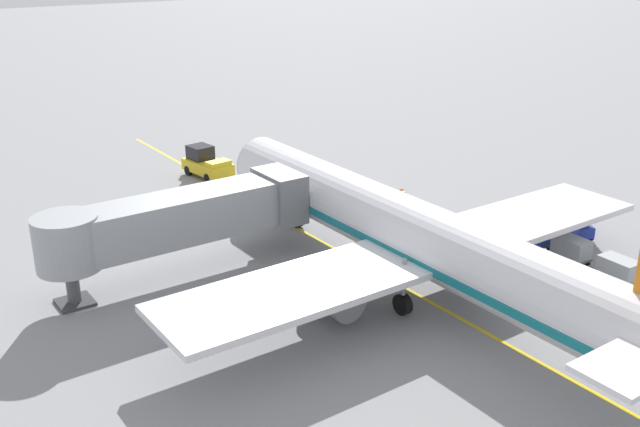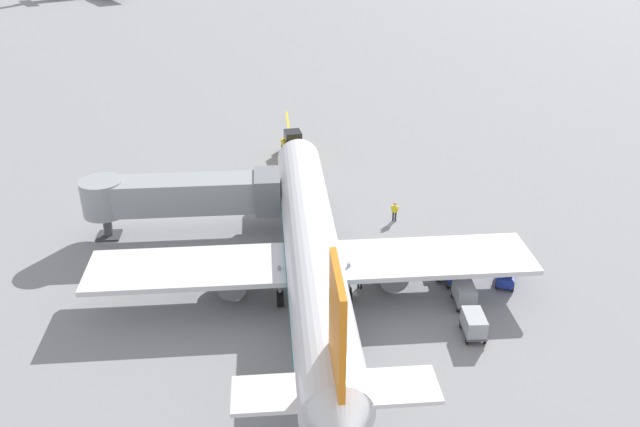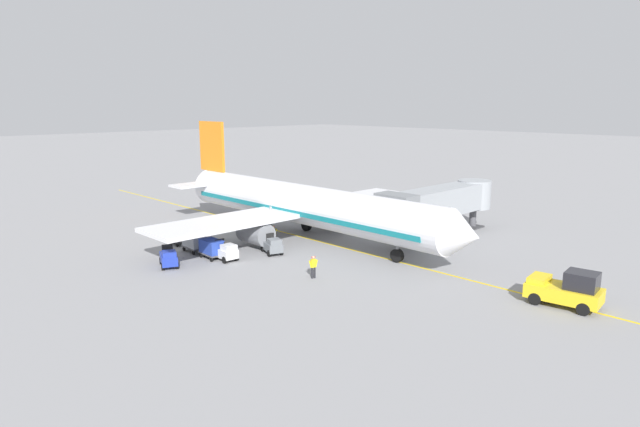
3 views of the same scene
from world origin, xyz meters
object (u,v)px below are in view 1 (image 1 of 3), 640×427
object	(u,v)px
baggage_tug_lead	(454,241)
baggage_cart_second_in_train	(571,248)
jet_bridge	(178,219)
parked_airliner	(416,236)
baggage_cart_front	(534,233)
ground_crew_wing_walker	(401,198)
baggage_tug_trailing	(513,232)
pushback_tractor	(207,163)
baggage_tug_spare	(575,225)
ground_crew_loader	(459,260)
baggage_cart_third_in_train	(618,269)

from	to	relation	value
baggage_tug_lead	baggage_cart_second_in_train	xyz separation A→B (m)	(4.46, -5.17, 0.24)
jet_bridge	parked_airliner	bearing A→B (deg)	-43.40
baggage_cart_front	ground_crew_wing_walker	size ratio (longest dim) A/B	1.73
baggage_tug_lead	baggage_tug_trailing	size ratio (longest dim) A/B	1.09
pushback_tractor	baggage_tug_spare	distance (m)	28.72
pushback_tractor	baggage_tug_spare	bearing A→B (deg)	-61.30
jet_bridge	baggage_cart_front	xyz separation A→B (m)	(19.67, -8.96, -2.51)
ground_crew_loader	jet_bridge	bearing A→B (deg)	144.51
pushback_tractor	baggage_tug_lead	xyz separation A→B (m)	(5.53, -22.50, -0.39)
baggage_tug_trailing	baggage_tug_spare	xyz separation A→B (m)	(4.24, -1.52, 0.00)
baggage_cart_front	baggage_cart_third_in_train	size ratio (longest dim) A/B	1.00
pushback_tractor	baggage_tug_lead	world-z (taller)	pushback_tractor
baggage_tug_spare	baggage_tug_lead	bearing A→B (deg)	161.97
baggage_tug_spare	ground_crew_wing_walker	xyz separation A→B (m)	(-6.19, 9.98, 0.24)
baggage_cart_second_in_train	baggage_cart_front	bearing A→B (deg)	88.84
pushback_tractor	baggage_tug_trailing	distance (m)	25.53
pushback_tractor	baggage_cart_third_in_train	bearing A→B (deg)	-72.74
jet_bridge	baggage_cart_second_in_train	xyz separation A→B (m)	(19.61, -11.78, -2.51)
pushback_tractor	jet_bridge	bearing A→B (deg)	-121.18
baggage_tug_lead	baggage_cart_second_in_train	size ratio (longest dim) A/B	0.94
baggage_cart_second_in_train	ground_crew_wing_walker	xyz separation A→B (m)	(-2.39, 12.47, 0.00)
baggage_tug_lead	baggage_cart_third_in_train	distance (m)	9.47
baggage_tug_trailing	baggage_cart_second_in_train	size ratio (longest dim) A/B	0.87
pushback_tractor	ground_crew_loader	distance (m)	25.32
baggage_cart_front	ground_crew_wing_walker	xyz separation A→B (m)	(-2.45, 9.64, 0.00)
jet_bridge	baggage_tug_lead	bearing A→B (deg)	-23.56
pushback_tractor	baggage_cart_second_in_train	bearing A→B (deg)	-70.15
pushback_tractor	baggage_cart_second_in_train	world-z (taller)	pushback_tractor
baggage_tug_spare	baggage_cart_front	distance (m)	3.76
baggage_tug_lead	baggage_tug_trailing	world-z (taller)	same
jet_bridge	baggage_tug_lead	xyz separation A→B (m)	(15.15, -6.61, -2.74)
baggage_tug_trailing	baggage_cart_front	xyz separation A→B (m)	(0.50, -1.18, 0.24)
parked_airliner	baggage_tug_lead	distance (m)	6.57
baggage_tug_trailing	ground_crew_wing_walker	distance (m)	8.69
baggage_cart_front	baggage_cart_third_in_train	distance (m)	6.19
parked_airliner	ground_crew_loader	distance (m)	4.01
jet_bridge	ground_crew_loader	bearing A→B (deg)	-35.49
baggage_tug_spare	ground_crew_loader	world-z (taller)	ground_crew_loader
baggage_tug_lead	baggage_tug_trailing	bearing A→B (deg)	-16.24
ground_crew_wing_walker	baggage_cart_front	bearing A→B (deg)	-75.77
baggage_cart_third_in_train	ground_crew_loader	distance (m)	8.68
baggage_tug_lead	ground_crew_wing_walker	world-z (taller)	ground_crew_wing_walker
baggage_tug_trailing	baggage_cart_third_in_train	xyz separation A→B (m)	(0.09, -7.35, 0.24)
baggage_cart_third_in_train	ground_crew_wing_walker	world-z (taller)	ground_crew_wing_walker
baggage_tug_lead	ground_crew_loader	world-z (taller)	ground_crew_loader
baggage_tug_spare	baggage_cart_third_in_train	world-z (taller)	baggage_tug_spare
baggage_tug_trailing	baggage_cart_front	size ratio (longest dim) A/B	0.87
baggage_tug_trailing	baggage_tug_spare	world-z (taller)	same
pushback_tractor	baggage_tug_trailing	bearing A→B (deg)	-68.03
parked_airliner	baggage_cart_third_in_train	distance (m)	11.64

